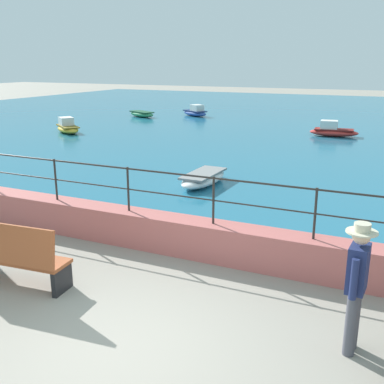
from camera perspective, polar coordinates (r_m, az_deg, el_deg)
The scene contains 11 objects.
ground_plane at distance 6.37m, azimuth -9.03°, elevation -18.82°, with size 120.00×120.00×0.00m, color gray.
promenade_wall at distance 8.71m, azimuth 2.61°, elevation -6.08°, with size 20.00×0.56×0.70m, color #BC605B.
railing at distance 8.40m, azimuth 2.69°, elevation 0.10°, with size 18.44×0.04×0.90m.
lake_water at distance 30.49m, azimuth 19.12°, elevation 8.31°, with size 64.00×44.32×0.06m, color #236B89.
bench_main at distance 8.09m, azimuth -21.01°, elevation -7.37°, with size 1.74×0.70×1.13m.
person_walking at distance 6.15m, azimuth 19.72°, elevation -10.45°, with size 0.38×0.57×1.75m.
boat_0 at distance 13.72m, azimuth 1.43°, elevation 1.75°, with size 0.97×2.32×0.36m.
boat_3 at distance 23.72m, azimuth 17.06°, elevation 7.27°, with size 2.38×1.11×0.76m.
boat_4 at distance 31.27m, azimuth 0.41°, elevation 9.89°, with size 2.43×1.97×0.76m.
boat_6 at distance 24.77m, azimuth -15.17°, elevation 7.75°, with size 2.39×2.09×0.76m.
boat_7 at distance 30.96m, azimuth -6.25°, elevation 9.61°, with size 2.46×1.80×0.36m.
Camera 1 is at (3.03, -4.29, 3.61)m, focal length 43.03 mm.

